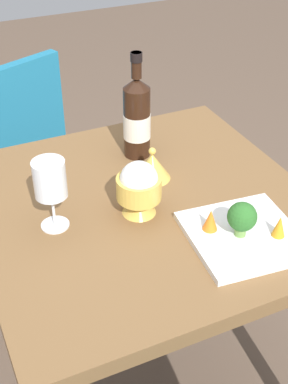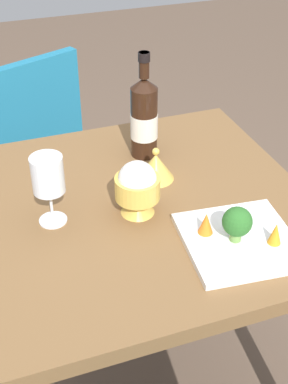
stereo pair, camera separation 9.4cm
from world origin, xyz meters
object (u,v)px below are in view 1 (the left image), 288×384
(rice_bowl, at_px, (139,187))
(broccoli_floret, at_px, (242,217))
(carrot_garnish_right, at_px, (210,220))
(serving_plate, at_px, (244,235))
(wine_glass, at_px, (49,180))
(wine_bottle, at_px, (137,117))
(carrot_garnish_left, at_px, (279,226))
(rice_bowl_lid, at_px, (152,166))
(chair_by_wall, at_px, (8,142))

(rice_bowl, distance_m, broccoli_floret, 0.26)
(carrot_garnish_right, bearing_deg, serving_plate, 145.30)
(wine_glass, bearing_deg, rice_bowl, 169.18)
(wine_bottle, bearing_deg, carrot_garnish_left, 105.54)
(wine_bottle, height_order, rice_bowl, wine_bottle)
(wine_glass, bearing_deg, carrot_garnish_right, 149.78)
(rice_bowl_lid, bearing_deg, wine_glass, 16.34)
(wine_bottle, bearing_deg, chair_by_wall, -64.84)
(wine_bottle, xyz_separation_m, broccoli_floret, (-0.06, 0.45, -0.05))
(chair_by_wall, xyz_separation_m, wine_glass, (0.04, 0.80, 0.33))
(wine_glass, bearing_deg, wine_bottle, -145.19)
(wine_bottle, distance_m, rice_bowl, 0.28)
(chair_by_wall, xyz_separation_m, serving_plate, (-0.34, 1.03, 0.21))
(serving_plate, bearing_deg, rice_bowl_lid, -75.17)
(serving_plate, height_order, carrot_garnish_left, carrot_garnish_left)
(broccoli_floret, bearing_deg, serving_plate, -172.33)
(broccoli_floret, bearing_deg, chair_by_wall, -72.18)
(carrot_garnish_right, bearing_deg, rice_bowl, -52.00)
(wine_bottle, xyz_separation_m, wine_glass, (0.31, 0.22, 0.01))
(wine_bottle, relative_size, carrot_garnish_left, 5.71)
(rice_bowl_lid, distance_m, broccoli_floret, 0.33)
(serving_plate, relative_size, carrot_garnish_left, 5.11)
(wine_glass, bearing_deg, chair_by_wall, -92.80)
(rice_bowl, xyz_separation_m, carrot_garnish_left, (-0.24, 0.23, -0.03))
(wine_bottle, bearing_deg, rice_bowl_lid, 84.05)
(wine_glass, distance_m, rice_bowl, 0.22)
(wine_glass, distance_m, serving_plate, 0.46)
(broccoli_floret, bearing_deg, carrot_garnish_right, -41.67)
(wine_glass, distance_m, rice_bowl_lid, 0.32)
(wine_glass, height_order, rice_bowl_lid, wine_glass)
(chair_by_wall, distance_m, rice_bowl_lid, 0.79)
(rice_bowl_lid, relative_size, carrot_garnish_right, 1.86)
(wine_glass, relative_size, serving_plate, 0.66)
(serving_plate, xyz_separation_m, carrot_garnish_left, (-0.07, 0.04, 0.03))
(chair_by_wall, height_order, carrot_garnish_left, chair_by_wall)
(wine_bottle, distance_m, serving_plate, 0.47)
(chair_by_wall, height_order, rice_bowl_lid, chair_by_wall)
(carrot_garnish_right, bearing_deg, rice_bowl_lid, -85.96)
(rice_bowl_lid, distance_m, serving_plate, 0.33)
(wine_bottle, xyz_separation_m, rice_bowl_lid, (0.01, 0.13, -0.08))
(rice_bowl_lid, bearing_deg, chair_by_wall, -69.94)
(chair_by_wall, height_order, serving_plate, chair_by_wall)
(rice_bowl, bearing_deg, wine_glass, -10.82)
(broccoli_floret, bearing_deg, rice_bowl, -49.17)
(wine_bottle, distance_m, rice_bowl_lid, 0.15)
(chair_by_wall, distance_m, wine_glass, 0.87)
(rice_bowl, height_order, broccoli_floret, rice_bowl)
(chair_by_wall, bearing_deg, serving_plate, -93.99)
(wine_glass, relative_size, carrot_garnish_left, 3.35)
(rice_bowl_lid, bearing_deg, broccoli_floret, 102.64)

